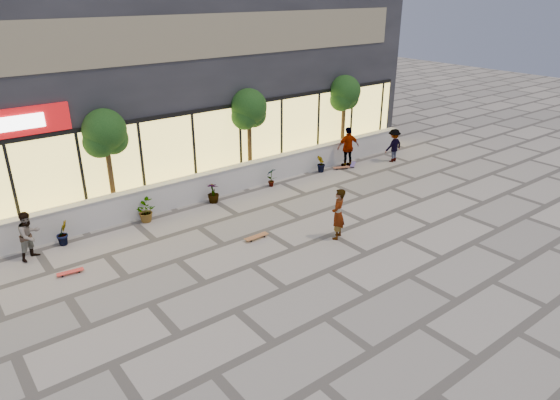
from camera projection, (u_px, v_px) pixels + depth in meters
ground at (329, 270)px, 14.72m from camera, size 80.00×80.00×0.00m
planter_wall at (208, 185)px, 19.61m from camera, size 22.00×0.42×1.04m
retail_building at (141, 71)px, 22.14m from camera, size 24.00×9.17×8.50m
shrub_b at (63, 233)px, 16.05m from camera, size 0.57×0.57×0.81m
shrub_c at (145, 211)px, 17.63m from camera, size 0.68×0.77×0.81m
shrub_d at (213, 193)px, 19.20m from camera, size 0.64×0.64×0.81m
shrub_e at (271, 177)px, 20.77m from camera, size 0.46×0.35×0.81m
shrub_f at (321, 164)px, 22.35m from camera, size 0.55×0.57×0.81m
tree_midwest at (105, 135)px, 17.18m from camera, size 1.60×1.50×3.92m
tree_mideast at (249, 111)px, 20.56m from camera, size 1.60×1.50×3.92m
tree_east at (345, 95)px, 23.65m from camera, size 1.60×1.50×3.92m
skater_center at (338, 214)px, 16.28m from camera, size 0.76×0.68×1.74m
skater_left at (29, 235)px, 15.09m from camera, size 0.94×0.88×1.54m
skater_right_near at (348, 147)px, 22.87m from camera, size 1.18×0.71×1.88m
skater_right_far at (394, 145)px, 23.61m from camera, size 1.02×0.59×1.58m
skateboard_center at (256, 237)px, 16.51m from camera, size 0.87×0.23×0.10m
skateboard_left at (70, 272)px, 14.48m from camera, size 0.76×0.28×0.09m
skateboard_right_near at (341, 167)px, 22.87m from camera, size 0.81×0.50×0.10m
skateboard_right_far at (353, 164)px, 23.29m from camera, size 0.72×0.60×0.09m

